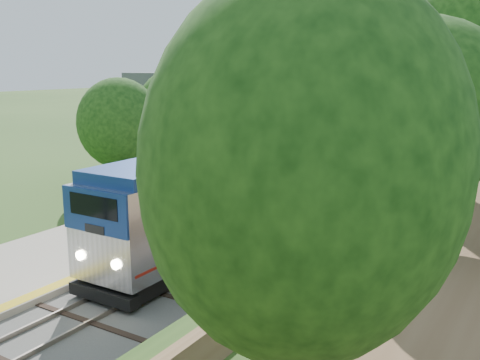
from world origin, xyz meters
The scene contains 9 objects.
trackbed centered at (2.00, 60.00, 0.07)m, with size 9.50×170.00×0.28m.
platform centered at (-5.20, 16.00, 0.19)m, with size 6.40×68.00×0.38m, color #A89B88.
yellow_stripe centered at (-2.35, 16.00, 0.39)m, with size 0.55×68.00×0.01m, color gold.
station_building centered at (-14.00, 30.00, 4.09)m, with size 8.60×6.60×8.00m.
signal_gantry centered at (2.47, 54.99, 4.82)m, with size 8.40×0.38×6.20m.
trees_behind_platform centered at (-11.17, 20.67, 4.53)m, with size 7.82×53.32×7.21m.
train centered at (0.00, 56.27, 2.32)m, with size 3.08×102.51×4.53m.
lamppost_far centered at (-3.48, 12.69, 2.24)m, with size 0.41×0.41×4.17m.
signal_farside centered at (6.20, 19.63, 4.04)m, with size 0.35×0.28×6.41m.
Camera 1 is at (13.45, -6.34, 8.43)m, focal length 40.00 mm.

